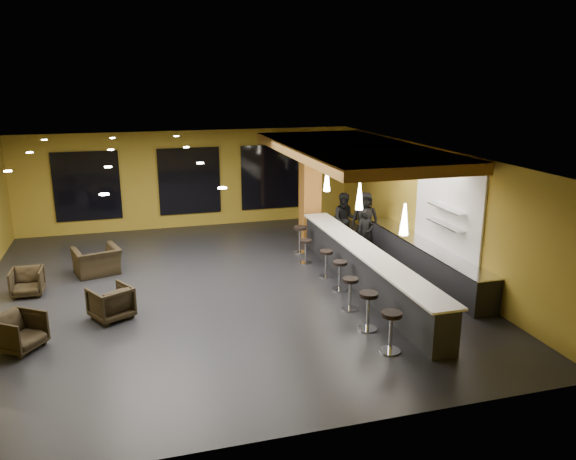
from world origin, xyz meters
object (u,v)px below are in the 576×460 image
object	(u,v)px
bar_stool_5	(306,248)
pendant_0	(404,219)
bar_stool_6	(300,236)
column	(310,189)
staff_a	(365,233)
pendant_1	(359,196)
armchair_d	(97,261)
pendant_2	(327,180)
staff_c	(365,220)
bar_stool_2	(350,290)
prep_counter	(424,260)
staff_b	(345,220)
armchair_c	(27,282)
armchair_b	(111,303)
armchair_a	(19,332)
bar_stool_3	(340,272)
bar_stool_4	(326,260)
bar_stool_1	(368,306)
bar_counter	(365,270)
bar_stool_0	(391,327)

from	to	relation	value
bar_stool_5	pendant_0	bearing A→B (deg)	-78.49
bar_stool_6	column	bearing A→B (deg)	59.66
staff_a	pendant_1	bearing A→B (deg)	-120.01
pendant_1	armchair_d	xyz separation A→B (m)	(-6.77, 2.52, -1.97)
column	armchair_d	bearing A→B (deg)	-166.86
pendant_2	staff_a	distance (m)	2.00
staff_c	bar_stool_2	bearing A→B (deg)	-98.61
column	pendant_0	xyz separation A→B (m)	(0.00, -6.60, 0.60)
prep_counter	pendant_0	xyz separation A→B (m)	(-2.00, -2.50, 1.92)
prep_counter	bar_stool_5	world-z (taller)	prep_counter
bar_stool_2	bar_stool_6	distance (m)	4.55
pendant_0	staff_b	xyz separation A→B (m)	(0.86, 5.58, -1.46)
pendant_2	staff_a	xyz separation A→B (m)	(1.04, -0.61, -1.60)
staff_c	armchair_c	distance (m)	9.95
armchair_c	staff_a	bearing A→B (deg)	3.59
pendant_0	armchair_b	bearing A→B (deg)	164.01
prep_counter	column	size ratio (longest dim) A/B	1.71
armchair_a	bar_stool_6	size ratio (longest dim) A/B	0.99
staff_a	bar_stool_3	distance (m)	2.93
armchair_b	bar_stool_4	xyz separation A→B (m)	(5.66, 1.24, 0.10)
staff_c	bar_stool_1	world-z (taller)	staff_c
bar_stool_3	column	bearing A→B (deg)	81.56
pendant_1	bar_stool_6	bearing A→B (deg)	104.55
bar_counter	bar_stool_5	distance (m)	2.47
armchair_d	bar_stool_5	xyz separation A→B (m)	(5.89, -0.71, 0.08)
pendant_0	pendant_2	distance (m)	5.00
pendant_2	bar_stool_1	distance (m)	5.70
column	pendant_0	distance (m)	6.63
pendant_1	armchair_b	world-z (taller)	pendant_1
staff_b	armchair_a	size ratio (longest dim) A/B	2.11
staff_b	bar_stool_0	distance (m)	7.22
column	bar_stool_5	xyz separation A→B (m)	(-0.88, -2.29, -1.29)
pendant_0	bar_stool_4	world-z (taller)	pendant_0
armchair_d	bar_stool_3	size ratio (longest dim) A/B	1.51
bar_counter	column	world-z (taller)	column
bar_stool_1	bar_stool_2	bearing A→B (deg)	88.12
pendant_1	bar_stool_3	world-z (taller)	pendant_1
armchair_b	armchair_c	size ratio (longest dim) A/B	1.10
staff_c	pendant_1	bearing A→B (deg)	-98.35
staff_b	bar_stool_5	distance (m)	2.19
bar_stool_5	armchair_a	bearing A→B (deg)	-153.77
column	armchair_d	size ratio (longest dim) A/B	2.96
pendant_2	bar_stool_5	distance (m)	2.19
pendant_0	armchair_b	world-z (taller)	pendant_0
staff_b	bar_stool_3	xyz separation A→B (m)	(-1.53, -3.55, -0.39)
bar_stool_0	bar_stool_2	world-z (taller)	bar_stool_0
bar_stool_0	staff_b	bearing A→B (deg)	75.82
column	pendant_0	world-z (taller)	column
staff_b	bar_stool_3	bearing A→B (deg)	-97.17
pendant_0	bar_stool_4	distance (m)	3.65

